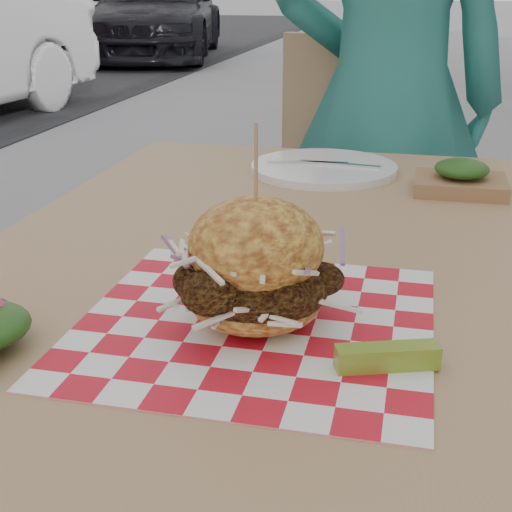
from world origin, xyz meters
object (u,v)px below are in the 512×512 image
Objects in this scene: patio_chair at (357,194)px; sandwich at (256,270)px; car_dark at (156,14)px; patio_table at (279,304)px; diner at (387,101)px.

patio_chair is 1.21m from sandwich.
patio_table is (3.71, -9.46, 0.07)m from car_dark.
car_dark is at bearing 125.76° from patio_chair.
patio_table is at bearing -79.17° from patio_chair.
sandwich reaches higher than patio_table.
diner is 9.35m from car_dark.
patio_table is (-0.08, -0.92, -0.14)m from diner.
car_dark is at bearing 111.41° from patio_table.
patio_chair is at bearing -77.89° from car_dark.
diner is at bearing 86.63° from sandwich.
diner is at bearing -77.66° from car_dark.
diner is 1.14m from sandwich.
patio_chair is at bearing 89.85° from sandwich.
sandwich is (-0.00, -1.19, 0.26)m from patio_chair.
sandwich is at bearing -78.11° from patio_chair.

